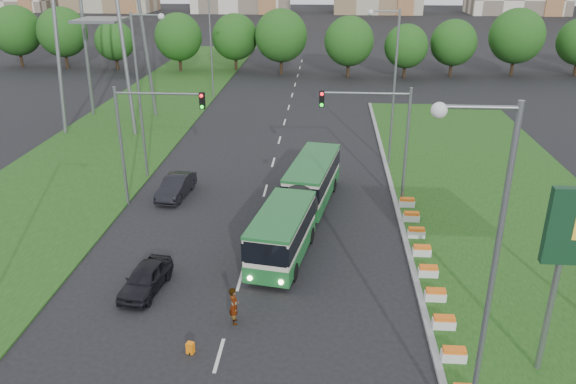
# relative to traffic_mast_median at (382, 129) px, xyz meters

# --- Properties ---
(ground) EXTENTS (360.00, 360.00, 0.00)m
(ground) POSITION_rel_traffic_mast_median_xyz_m (-4.78, -10.00, -5.35)
(ground) COLOR black
(ground) RESTS_ON ground
(grass_median) EXTENTS (14.00, 60.00, 0.15)m
(grass_median) POSITION_rel_traffic_mast_median_xyz_m (8.22, -2.00, -5.27)
(grass_median) COLOR #1A4614
(grass_median) RESTS_ON ground
(median_kerb) EXTENTS (0.30, 60.00, 0.18)m
(median_kerb) POSITION_rel_traffic_mast_median_xyz_m (1.27, -2.00, -5.26)
(median_kerb) COLOR gray
(median_kerb) RESTS_ON ground
(left_verge) EXTENTS (12.00, 110.00, 0.10)m
(left_verge) POSITION_rel_traffic_mast_median_xyz_m (-22.78, 15.00, -5.30)
(left_verge) COLOR #1A4614
(left_verge) RESTS_ON ground
(lane_markings) EXTENTS (0.20, 100.00, 0.01)m
(lane_markings) POSITION_rel_traffic_mast_median_xyz_m (-7.78, 10.00, -5.35)
(lane_markings) COLOR silver
(lane_markings) RESTS_ON ground
(flower_planters) EXTENTS (1.10, 18.10, 0.60)m
(flower_planters) POSITION_rel_traffic_mast_median_xyz_m (1.92, -9.20, -4.90)
(flower_planters) COLOR silver
(flower_planters) RESTS_ON grass_median
(traffic_mast_median) EXTENTS (5.76, 0.32, 8.00)m
(traffic_mast_median) POSITION_rel_traffic_mast_median_xyz_m (0.00, 0.00, 0.00)
(traffic_mast_median) COLOR slate
(traffic_mast_median) RESTS_ON ground
(traffic_mast_left) EXTENTS (5.76, 0.32, 8.00)m
(traffic_mast_left) POSITION_rel_traffic_mast_median_xyz_m (-15.16, -1.00, 0.00)
(traffic_mast_left) COLOR slate
(traffic_mast_left) RESTS_ON ground
(street_lamps) EXTENTS (36.00, 60.00, 12.00)m
(street_lamps) POSITION_rel_traffic_mast_median_xyz_m (-7.78, 0.00, 0.65)
(street_lamps) COLOR slate
(street_lamps) RESTS_ON ground
(tree_line) EXTENTS (120.00, 8.00, 9.00)m
(tree_line) POSITION_rel_traffic_mast_median_xyz_m (5.22, 45.00, -0.85)
(tree_line) COLOR #1A4B14
(tree_line) RESTS_ON ground
(articulated_bus) EXTENTS (2.43, 15.56, 2.56)m
(articulated_bus) POSITION_rel_traffic_mast_median_xyz_m (-5.14, -3.40, -3.78)
(articulated_bus) COLOR beige
(articulated_bus) RESTS_ON ground
(car_left_near) EXTENTS (2.12, 4.17, 1.36)m
(car_left_near) POSITION_rel_traffic_mast_median_xyz_m (-12.31, -11.32, -4.67)
(car_left_near) COLOR black
(car_left_near) RESTS_ON ground
(car_left_far) EXTENTS (2.01, 4.60, 1.47)m
(car_left_far) POSITION_rel_traffic_mast_median_xyz_m (-13.85, 0.55, -4.61)
(car_left_far) COLOR black
(car_left_far) RESTS_ON ground
(pedestrian) EXTENTS (0.59, 0.76, 1.83)m
(pedestrian) POSITION_rel_traffic_mast_median_xyz_m (-7.48, -13.68, -4.44)
(pedestrian) COLOR gray
(pedestrian) RESTS_ON ground
(shopping_trolley) EXTENTS (0.30, 0.32, 0.51)m
(shopping_trolley) POSITION_rel_traffic_mast_median_xyz_m (-9.00, -15.93, -5.10)
(shopping_trolley) COLOR orange
(shopping_trolley) RESTS_ON ground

